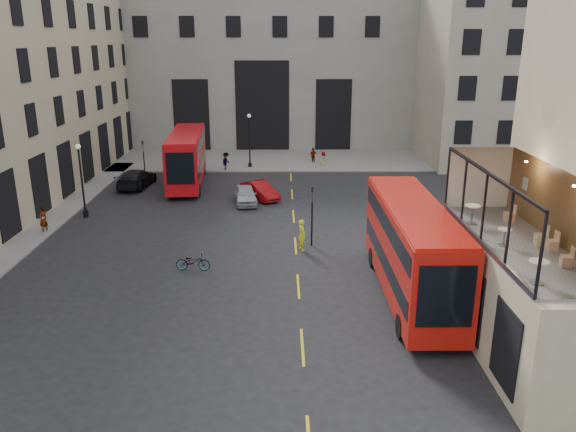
{
  "coord_description": "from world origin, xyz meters",
  "views": [
    {
      "loc": [
        -2.84,
        -20.71,
        12.34
      ],
      "look_at": [
        -2.51,
        8.67,
        3.0
      ],
      "focal_mm": 35.0,
      "sensor_mm": 36.0,
      "label": 1
    }
  ],
  "objects_px": {
    "pedestrian_a": "(174,156)",
    "cafe_table_mid": "(504,235)",
    "pedestrian_d": "(323,159)",
    "cafe_table_near": "(538,268)",
    "bus_far": "(187,155)",
    "cafe_chair_b": "(552,244)",
    "bicycle": "(193,262)",
    "pedestrian_b": "(226,162)",
    "car_b": "(260,190)",
    "cyclist": "(302,235)",
    "street_lamp_b": "(250,144)",
    "car_a": "(246,195)",
    "cafe_chair_d": "(510,217)",
    "pedestrian_c": "(313,156)",
    "cafe_table_far": "(472,212)",
    "traffic_light_far": "(144,156)",
    "car_c": "(136,178)",
    "cafe_chair_c": "(541,239)",
    "bus_near": "(412,246)",
    "pedestrian_e": "(43,220)",
    "cafe_chair_a": "(567,261)",
    "traffic_light_near": "(312,208)"
  },
  "relations": [
    {
      "from": "bus_far",
      "to": "bicycle",
      "type": "relative_size",
      "value": 6.15
    },
    {
      "from": "car_a",
      "to": "pedestrian_a",
      "type": "height_order",
      "value": "pedestrian_a"
    },
    {
      "from": "pedestrian_d",
      "to": "cafe_table_near",
      "type": "distance_m",
      "value": 38.72
    },
    {
      "from": "cyclist",
      "to": "cafe_chair_a",
      "type": "height_order",
      "value": "cafe_chair_a"
    },
    {
      "from": "traffic_light_far",
      "to": "cafe_table_mid",
      "type": "relative_size",
      "value": 5.56
    },
    {
      "from": "pedestrian_c",
      "to": "cafe_table_far",
      "type": "distance_m",
      "value": 34.28
    },
    {
      "from": "cafe_chair_d",
      "to": "pedestrian_d",
      "type": "bearing_deg",
      "value": 100.51
    },
    {
      "from": "pedestrian_e",
      "to": "cafe_table_mid",
      "type": "relative_size",
      "value": 2.66
    },
    {
      "from": "traffic_light_far",
      "to": "bus_far",
      "type": "bearing_deg",
      "value": -7.04
    },
    {
      "from": "traffic_light_near",
      "to": "cafe_chair_c",
      "type": "bearing_deg",
      "value": -55.87
    },
    {
      "from": "cafe_chair_b",
      "to": "pedestrian_b",
      "type": "bearing_deg",
      "value": 115.11
    },
    {
      "from": "cyclist",
      "to": "cafe_chair_c",
      "type": "bearing_deg",
      "value": -159.75
    },
    {
      "from": "traffic_light_near",
      "to": "cafe_chair_a",
      "type": "xyz_separation_m",
      "value": [
        8.24,
        -14.4,
        2.4
      ]
    },
    {
      "from": "street_lamp_b",
      "to": "bus_far",
      "type": "relative_size",
      "value": 0.46
    },
    {
      "from": "pedestrian_c",
      "to": "cafe_chair_b",
      "type": "height_order",
      "value": "cafe_chair_b"
    },
    {
      "from": "car_b",
      "to": "cafe_table_mid",
      "type": "relative_size",
      "value": 6.05
    },
    {
      "from": "bicycle",
      "to": "pedestrian_c",
      "type": "relative_size",
      "value": 1.18
    },
    {
      "from": "cafe_table_near",
      "to": "cafe_chair_b",
      "type": "height_order",
      "value": "cafe_table_near"
    },
    {
      "from": "car_a",
      "to": "bicycle",
      "type": "xyz_separation_m",
      "value": [
        -2.12,
        -13.22,
        -0.19
      ]
    },
    {
      "from": "cafe_chair_a",
      "to": "traffic_light_near",
      "type": "bearing_deg",
      "value": 119.76
    },
    {
      "from": "cafe_table_far",
      "to": "cafe_chair_a",
      "type": "bearing_deg",
      "value": -69.58
    },
    {
      "from": "bus_far",
      "to": "pedestrian_e",
      "type": "distance_m",
      "value": 15.02
    },
    {
      "from": "cafe_table_near",
      "to": "cafe_table_far",
      "type": "distance_m",
      "value": 6.24
    },
    {
      "from": "bus_far",
      "to": "cafe_chair_d",
      "type": "relative_size",
      "value": 14.81
    },
    {
      "from": "street_lamp_b",
      "to": "pedestrian_c",
      "type": "xyz_separation_m",
      "value": [
        6.4,
        2.07,
        -1.59
      ]
    },
    {
      "from": "car_b",
      "to": "cyclist",
      "type": "distance_m",
      "value": 11.9
    },
    {
      "from": "street_lamp_b",
      "to": "car_a",
      "type": "bearing_deg",
      "value": -88.52
    },
    {
      "from": "bicycle",
      "to": "cyclist",
      "type": "height_order",
      "value": "cyclist"
    },
    {
      "from": "bicycle",
      "to": "pedestrian_e",
      "type": "relative_size",
      "value": 1.04
    },
    {
      "from": "pedestrian_e",
      "to": "cafe_table_far",
      "type": "height_order",
      "value": "cafe_table_far"
    },
    {
      "from": "car_c",
      "to": "pedestrian_a",
      "type": "relative_size",
      "value": 3.21
    },
    {
      "from": "street_lamp_b",
      "to": "cafe_table_mid",
      "type": "height_order",
      "value": "street_lamp_b"
    },
    {
      "from": "cafe_chair_c",
      "to": "bus_far",
      "type": "bearing_deg",
      "value": 123.59
    },
    {
      "from": "pedestrian_d",
      "to": "pedestrian_c",
      "type": "bearing_deg",
      "value": 5.42
    },
    {
      "from": "pedestrian_a",
      "to": "cafe_chair_b",
      "type": "relative_size",
      "value": 2.15
    },
    {
      "from": "pedestrian_d",
      "to": "cafe_table_near",
      "type": "bearing_deg",
      "value": 162.65
    },
    {
      "from": "car_a",
      "to": "bicycle",
      "type": "height_order",
      "value": "car_a"
    },
    {
      "from": "pedestrian_c",
      "to": "cafe_table_mid",
      "type": "bearing_deg",
      "value": 66.21
    },
    {
      "from": "bus_far",
      "to": "cafe_chair_b",
      "type": "xyz_separation_m",
      "value": [
        18.6,
        -28.31,
        2.26
      ]
    },
    {
      "from": "bus_far",
      "to": "pedestrian_b",
      "type": "relative_size",
      "value": 6.45
    },
    {
      "from": "bus_near",
      "to": "pedestrian_a",
      "type": "relative_size",
      "value": 7.16
    },
    {
      "from": "cafe_table_near",
      "to": "traffic_light_near",
      "type": "bearing_deg",
      "value": 112.6
    },
    {
      "from": "bus_far",
      "to": "cafe_table_far",
      "type": "xyz_separation_m",
      "value": [
        16.57,
        -25.08,
        2.58
      ]
    },
    {
      "from": "cafe_table_near",
      "to": "car_a",
      "type": "bearing_deg",
      "value": 114.03
    },
    {
      "from": "cafe_table_near",
      "to": "traffic_light_far",
      "type": "bearing_deg",
      "value": 122.9
    },
    {
      "from": "pedestrian_a",
      "to": "cafe_table_mid",
      "type": "distance_m",
      "value": 41.32
    },
    {
      "from": "pedestrian_c",
      "to": "cafe_chair_b",
      "type": "distance_m",
      "value": 37.75
    },
    {
      "from": "traffic_light_near",
      "to": "cyclist",
      "type": "relative_size",
      "value": 1.96
    },
    {
      "from": "cafe_chair_d",
      "to": "cafe_chair_c",
      "type": "bearing_deg",
      "value": -88.23
    },
    {
      "from": "traffic_light_far",
      "to": "cyclist",
      "type": "height_order",
      "value": "traffic_light_far"
    }
  ]
}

